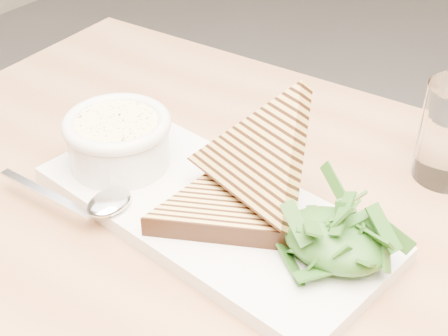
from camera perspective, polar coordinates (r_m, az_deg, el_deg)
The scene contains 12 objects.
table_top at distance 0.62m, azimuth 6.56°, elevation -11.80°, with size 1.10×0.73×0.04m, color #9D704A.
table_leg_bl at distance 1.29m, azimuth -6.26°, elevation -5.44°, with size 0.06×0.06×0.73m, color #9D704A.
platter at distance 0.68m, azimuth -1.01°, elevation -3.65°, with size 0.36×0.16×0.02m, color silver.
soup_bowl at distance 0.73m, azimuth -8.71°, elevation 1.82°, with size 0.11×0.11×0.04m, color silver.
soup at distance 0.72m, azimuth -8.89°, elevation 3.55°, with size 0.09×0.09×0.01m, color #F9E69F.
bowl_rim at distance 0.71m, azimuth -8.91°, elevation 3.69°, with size 0.11×0.11×0.01m, color silver.
sandwich_flat at distance 0.65m, azimuth 0.08°, elevation -3.27°, with size 0.17×0.17×0.02m, color #D7AC56, non-canonical shape.
sandwich_lean at distance 0.64m, azimuth 3.01°, elevation 0.77°, with size 0.17×0.17×0.09m, color #D7AC56, non-canonical shape.
salad_base at distance 0.61m, azimuth 9.28°, elevation -5.93°, with size 0.10×0.08×0.04m, color #134313.
arugula_pile at distance 0.61m, azimuth 9.35°, elevation -5.35°, with size 0.11×0.10×0.05m, color #3A6721, non-canonical shape.
spoon_bowl at distance 0.68m, azimuth -9.52°, elevation -2.83°, with size 0.04×0.05×0.01m, color silver.
spoon_handle at distance 0.71m, azimuth -14.62°, elevation -2.03°, with size 0.13×0.01×0.00m, color silver.
Camera 1 is at (0.03, -0.31, 1.21)m, focal length 55.00 mm.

